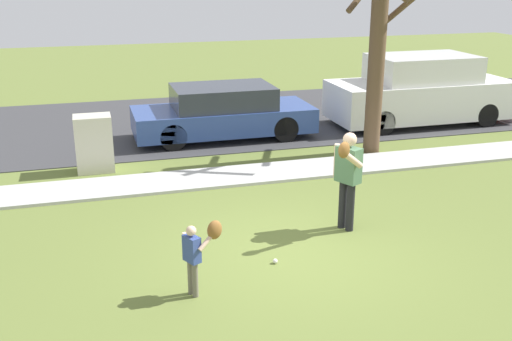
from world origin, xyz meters
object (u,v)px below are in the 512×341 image
(person_adult, at_px, (347,172))
(street_tree_near, at_px, (378,39))
(utility_cabinet, at_px, (94,144))
(parked_wagon_blue, at_px, (223,113))
(parked_van_white, at_px, (420,92))
(baseball, at_px, (275,261))
(person_child, at_px, (198,248))

(person_adult, bearing_deg, street_tree_near, -148.38)
(person_adult, height_order, utility_cabinet, person_adult)
(parked_wagon_blue, distance_m, parked_van_white, 5.58)
(utility_cabinet, height_order, parked_wagon_blue, parked_wagon_blue)
(person_adult, distance_m, street_tree_near, 4.91)
(parked_wagon_blue, bearing_deg, utility_cabinet, 29.22)
(street_tree_near, bearing_deg, utility_cabinet, 176.78)
(utility_cabinet, bearing_deg, baseball, -65.03)
(person_adult, relative_size, parked_wagon_blue, 0.37)
(utility_cabinet, bearing_deg, parked_wagon_blue, 29.22)
(person_child, distance_m, street_tree_near, 7.67)
(person_adult, relative_size, utility_cabinet, 1.37)
(baseball, bearing_deg, person_child, -155.58)
(person_child, distance_m, baseball, 1.50)
(parked_van_white, bearing_deg, person_child, 44.46)
(utility_cabinet, bearing_deg, street_tree_near, -3.22)
(utility_cabinet, distance_m, parked_wagon_blue, 3.69)
(street_tree_near, distance_m, parked_wagon_blue, 4.25)
(person_child, bearing_deg, parked_wagon_blue, 47.87)
(parked_van_white, bearing_deg, utility_cabinet, 11.47)
(person_adult, xyz_separation_m, parked_wagon_blue, (-0.65, 6.11, -0.36))
(street_tree_near, relative_size, parked_wagon_blue, 1.10)
(baseball, bearing_deg, person_adult, 29.42)
(street_tree_near, height_order, parked_van_white, street_tree_near)
(person_adult, xyz_separation_m, utility_cabinet, (-3.87, 4.31, -0.42))
(street_tree_near, bearing_deg, person_child, -133.88)
(parked_van_white, bearing_deg, parked_wagon_blue, -0.16)
(street_tree_near, xyz_separation_m, parked_van_white, (2.49, 2.14, -1.73))
(parked_van_white, bearing_deg, baseball, 47.28)
(person_child, bearing_deg, person_adult, 0.40)
(baseball, relative_size, parked_wagon_blue, 0.02)
(baseball, height_order, street_tree_near, street_tree_near)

